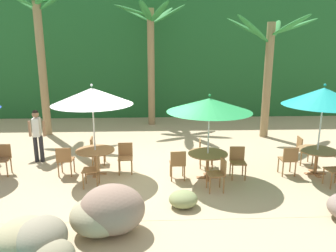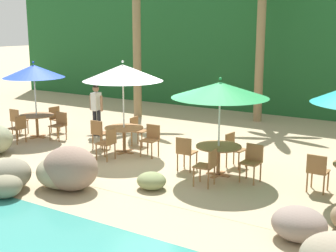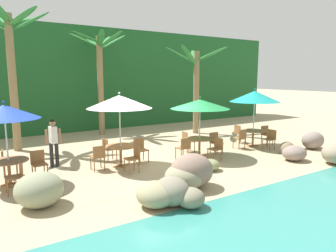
% 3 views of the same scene
% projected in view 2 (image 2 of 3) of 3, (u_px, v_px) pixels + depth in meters
% --- Properties ---
extents(ground_plane, '(120.00, 120.00, 0.00)m').
position_uv_depth(ground_plane, '(165.00, 161.00, 12.38)').
color(ground_plane, tan).
extents(terrace_deck, '(18.00, 5.20, 0.01)m').
position_uv_depth(terrace_deck, '(165.00, 160.00, 12.38)').
color(terrace_deck, tan).
rests_on(terrace_deck, ground).
extents(foliage_backdrop, '(28.00, 2.40, 6.00)m').
position_uv_depth(foliage_backdrop, '(281.00, 39.00, 19.18)').
color(foliage_backdrop, '#1E5628').
rests_on(foliage_backdrop, ground).
extents(rock_seawall, '(12.38, 2.93, 0.98)m').
position_uv_depth(rock_seawall, '(111.00, 181.00, 9.60)').
color(rock_seawall, gray).
rests_on(rock_seawall, ground).
extents(umbrella_blue, '(1.94, 1.94, 2.47)m').
position_uv_depth(umbrella_blue, '(34.00, 71.00, 14.52)').
color(umbrella_blue, silver).
rests_on(umbrella_blue, ground).
extents(dining_table_blue, '(1.10, 1.10, 0.74)m').
position_uv_depth(dining_table_blue, '(37.00, 119.00, 14.85)').
color(dining_table_blue, olive).
rests_on(dining_table_blue, ground).
extents(chair_blue_seaward, '(0.46, 0.47, 0.87)m').
position_uv_depth(chair_blue_seaward, '(59.00, 124.00, 14.58)').
color(chair_blue_seaward, olive).
rests_on(chair_blue_seaward, ground).
extents(chair_blue_inland, '(0.47, 0.47, 0.87)m').
position_uv_depth(chair_blue_inland, '(57.00, 117.00, 15.57)').
color(chair_blue_inland, olive).
rests_on(chair_blue_inland, ground).
extents(chair_blue_left, '(0.43, 0.43, 0.87)m').
position_uv_depth(chair_blue_left, '(17.00, 119.00, 15.25)').
color(chair_blue_left, olive).
rests_on(chair_blue_left, ground).
extents(chair_blue_right, '(0.44, 0.44, 0.87)m').
position_uv_depth(chair_blue_right, '(19.00, 127.00, 14.11)').
color(chair_blue_right, olive).
rests_on(chair_blue_right, ground).
extents(umbrella_white, '(2.24, 2.24, 2.63)m').
position_uv_depth(umbrella_white, '(123.00, 73.00, 12.69)').
color(umbrella_white, silver).
rests_on(umbrella_white, ground).
extents(dining_table_white, '(1.10, 1.10, 0.74)m').
position_uv_depth(dining_table_white, '(124.00, 132.00, 13.05)').
color(dining_table_white, olive).
rests_on(dining_table_white, ground).
extents(chair_white_seaward, '(0.44, 0.45, 0.87)m').
position_uv_depth(chair_white_seaward, '(151.00, 138.00, 12.74)').
color(chair_white_seaward, olive).
rests_on(chair_white_seaward, ground).
extents(chair_white_inland, '(0.46, 0.45, 0.87)m').
position_uv_depth(chair_white_inland, '(137.00, 129.00, 13.84)').
color(chair_white_inland, olive).
rests_on(chair_white_inland, ground).
extents(chair_white_left, '(0.42, 0.43, 0.87)m').
position_uv_depth(chair_white_left, '(99.00, 132.00, 13.43)').
color(chair_white_left, olive).
rests_on(chair_white_left, ground).
extents(chair_white_right, '(0.44, 0.43, 0.87)m').
position_uv_depth(chair_white_right, '(108.00, 142.00, 12.31)').
color(chair_white_right, olive).
rests_on(chair_white_right, ground).
extents(umbrella_green, '(2.30, 2.30, 2.39)m').
position_uv_depth(umbrella_green, '(220.00, 90.00, 10.73)').
color(umbrella_green, silver).
rests_on(umbrella_green, ground).
extents(dining_table_green, '(1.10, 1.10, 0.74)m').
position_uv_depth(dining_table_green, '(219.00, 151.00, 11.05)').
color(dining_table_green, olive).
rests_on(dining_table_green, ground).
extents(chair_green_seaward, '(0.45, 0.45, 0.87)m').
position_uv_depth(chair_green_seaward, '(252.00, 160.00, 10.66)').
color(chair_green_seaward, olive).
rests_on(chair_green_seaward, ground).
extents(chair_green_inland, '(0.47, 0.47, 0.87)m').
position_uv_depth(chair_green_inland, '(233.00, 147.00, 11.77)').
color(chair_green_inland, olive).
rests_on(chair_green_inland, ground).
extents(chair_green_left, '(0.44, 0.44, 0.87)m').
position_uv_depth(chair_green_left, '(186.00, 151.00, 11.41)').
color(chair_green_left, olive).
rests_on(chair_green_left, ground).
extents(chair_green_right, '(0.46, 0.45, 0.87)m').
position_uv_depth(chair_green_right, '(208.00, 165.00, 10.30)').
color(chair_green_right, olive).
rests_on(chair_green_right, ground).
extents(chair_teal_left, '(0.42, 0.43, 0.87)m').
position_uv_depth(chair_teal_left, '(317.00, 170.00, 9.91)').
color(chair_teal_left, olive).
rests_on(chair_teal_left, ground).
extents(palm_tree_nearest, '(3.15, 3.31, 5.89)m').
position_uv_depth(palm_tree_nearest, '(136.00, 12.00, 17.51)').
color(palm_tree_nearest, olive).
rests_on(palm_tree_nearest, ground).
extents(palm_tree_second, '(3.18, 3.20, 5.48)m').
position_uv_depth(palm_tree_second, '(261.00, 19.00, 16.69)').
color(palm_tree_second, olive).
rests_on(palm_tree_second, ground).
extents(waiter_in_white, '(0.52, 0.36, 1.70)m').
position_uv_depth(waiter_in_white, '(96.00, 106.00, 14.96)').
color(waiter_in_white, '#232328').
rests_on(waiter_in_white, ground).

